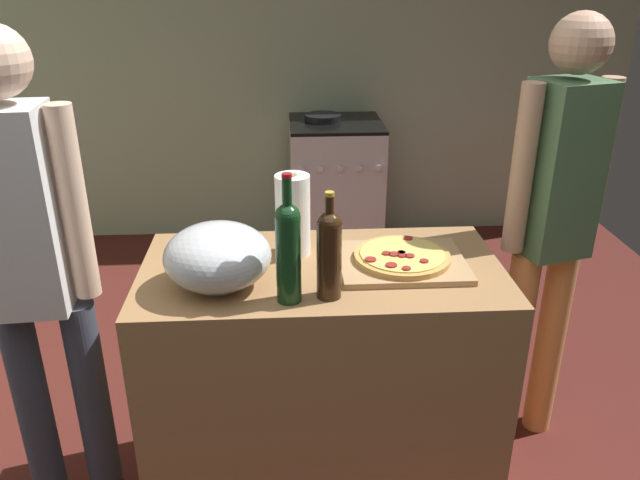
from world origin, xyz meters
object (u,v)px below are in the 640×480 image
Objects in this scene: wine_bottle_green at (329,251)px; mixing_bowl at (218,256)px; stove at (335,188)px; paper_towel_roll at (293,215)px; wine_bottle_amber at (288,248)px; person_in_stripes at (36,270)px; person_in_red at (553,217)px; pizza at (402,256)px.

mixing_bowl is at bearing 165.02° from wine_bottle_green.
stove is (0.53, 2.16, -0.55)m from mixing_bowl.
stove is (0.21, 2.24, -0.59)m from wine_bottle_green.
wine_bottle_amber is (-0.02, -0.31, 0.03)m from paper_towel_roll.
person_in_red reaches higher than person_in_stripes.
mixing_bowl is 0.34m from wine_bottle_green.
person_in_stripes reaches higher than wine_bottle_amber.
person_in_red reaches higher than wine_bottle_green.
stove is at bearing 84.62° from wine_bottle_green.
person_in_stripes is 1.00× the size of person_in_red.
paper_towel_roll is 0.86× the size of wine_bottle_green.
wine_bottle_green is 0.35× the size of stove.
mixing_bowl is at bearing -136.68° from paper_towel_roll.
paper_towel_roll is at bearing 107.71° from wine_bottle_green.
paper_towel_roll reaches higher than mixing_bowl.
person_in_red reaches higher than pizza.
stove is at bearing 108.81° from person_in_red.
paper_towel_roll is 0.94m from person_in_red.
mixing_bowl reaches higher than pizza.
wine_bottle_amber is 1.05m from person_in_red.
person_in_red is (0.93, 0.12, -0.08)m from paper_towel_roll.
mixing_bowl is (-0.57, -0.10, 0.07)m from pizza.
wine_bottle_green is at bearing -14.98° from mixing_bowl.
mixing_bowl is 0.84× the size of wine_bottle_amber.
person_in_stripes reaches higher than stove.
mixing_bowl is 0.19× the size of person_in_red.
stove is at bearing 76.12° from mixing_bowl.
person_in_stripes is at bearing -177.13° from pizza.
person_in_stripes is (-0.55, 0.05, -0.05)m from mixing_bowl.
wine_bottle_green is at bearing -95.38° from stove.
pizza is 0.81× the size of wine_bottle_amber.
pizza reaches higher than stove.
wine_bottle_green is at bearing -8.73° from person_in_stripes.
pizza is 2.11m from stove.
person_in_red is (0.83, 0.42, -0.09)m from wine_bottle_green.
stove is 2.42m from person_in_stripes.
wine_bottle_amber is (-0.36, -0.21, 0.13)m from pizza.
pizza is 1.12m from person_in_stripes.
pizza is at bearing -158.12° from person_in_red.
pizza is 1.11× the size of paper_towel_roll.
person_in_stripes is (-1.08, -2.11, 0.50)m from stove.
wine_bottle_amber is at bearing -150.48° from pizza.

